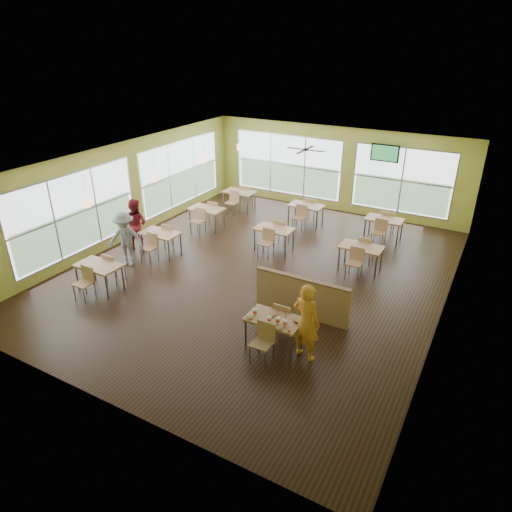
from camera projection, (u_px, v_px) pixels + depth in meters
name	position (u px, v px, depth m)	size (l,w,h in m)	color
room	(260.00, 220.00, 12.55)	(12.00, 12.04, 3.20)	black
window_bays	(236.00, 182.00, 16.18)	(9.24, 10.24, 2.38)	white
main_table	(274.00, 323.00, 9.74)	(1.22, 1.52, 0.87)	tan
half_wall_divider	(302.00, 297.00, 10.92)	(2.40, 0.14, 1.04)	tan
dining_tables	(256.00, 225.00, 14.78)	(6.92, 8.72, 0.87)	tan
pendant_lights	(180.00, 169.00, 14.11)	(0.11, 7.31, 0.86)	#2D2119
ceiling_fan	(305.00, 149.00, 14.33)	(1.25, 1.25, 0.29)	#2D2119
tv_backwall	(385.00, 153.00, 16.03)	(1.00, 0.07, 0.60)	black
man_plaid	(306.00, 322.00, 9.34)	(0.64, 0.42, 1.75)	orange
patron_maroon	(135.00, 224.00, 14.34)	(0.80, 0.63, 1.65)	maroon
patron_grey	(125.00, 239.00, 13.27)	(1.07, 0.62, 1.66)	slate
cup_blue	(255.00, 312.00, 9.79)	(0.10, 0.10, 0.37)	white
cup_yellow	(269.00, 319.00, 9.54)	(0.10, 0.10, 0.36)	white
cup_red_near	(278.00, 320.00, 9.50)	(0.10, 0.10, 0.36)	white
cup_red_far	(285.00, 323.00, 9.41)	(0.10, 0.10, 0.35)	white
food_basket	(298.00, 320.00, 9.57)	(0.22, 0.22, 0.05)	black
ketchup_cup	(289.00, 331.00, 9.25)	(0.05, 0.05, 0.02)	#B12E14
wrapper_left	(250.00, 317.00, 9.68)	(0.16, 0.14, 0.04)	#A27D4E
wrapper_mid	(273.00, 315.00, 9.77)	(0.19, 0.17, 0.05)	#A27D4E
wrapper_right	(279.00, 328.00, 9.33)	(0.15, 0.14, 0.04)	#A27D4E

